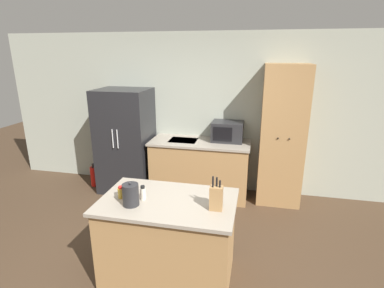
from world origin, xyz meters
The scene contains 13 objects.
ground_plane centered at (0.00, 0.00, 0.00)m, with size 14.00×14.00×0.00m, color #423021.
wall_back centered at (0.00, 2.33, 1.30)m, with size 7.20×0.06×2.60m.
refrigerator centered at (-1.31, 1.94, 0.86)m, with size 0.85×0.74×1.72m.
back_counter centered at (-0.04, 1.98, 0.46)m, with size 1.59×0.69×0.92m.
pantry_cabinet centered at (1.21, 2.03, 1.07)m, with size 0.65×0.56×2.13m.
kitchen_island centered at (0.01, 0.02, 0.45)m, with size 1.34×0.84×0.89m.
microwave centered at (0.38, 2.09, 1.08)m, with size 0.49×0.38×0.31m.
knife_block centered at (0.50, -0.06, 1.01)m, with size 0.12×0.09×0.33m.
spice_bottle_tall_dark centered at (-0.46, -0.03, 0.95)m, with size 0.06×0.06×0.13m.
spice_bottle_short_red centered at (-0.38, -0.03, 0.96)m, with size 0.05×0.05×0.14m.
spice_bottle_amber_oil centered at (-0.23, -0.01, 0.96)m, with size 0.06×0.06×0.15m.
kettle centered at (-0.30, -0.14, 1.00)m, with size 0.16×0.16×0.24m.
fire_extinguisher centered at (-1.93, 1.90, 0.18)m, with size 0.14×0.14×0.41m.
Camera 1 is at (0.81, -2.52, 2.29)m, focal length 28.00 mm.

